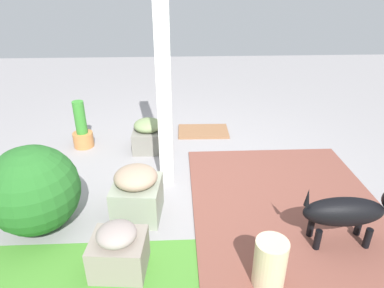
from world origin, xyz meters
name	(u,v)px	position (x,y,z in m)	size (l,w,h in m)	color
ground_plane	(183,176)	(0.00, 0.00, 0.00)	(12.00, 12.00, 0.00)	gray
brick_path	(290,211)	(-0.98, 0.66, 0.01)	(1.80, 2.40, 0.02)	brown
porch_pillar	(163,69)	(0.17, 0.06, 1.20)	(0.14, 0.14, 2.40)	white
stone_planter_nearest	(148,135)	(0.41, -0.68, 0.19)	(0.38, 0.43, 0.40)	gray
stone_planter_mid	(137,193)	(0.42, 0.64, 0.24)	(0.45, 0.47, 0.49)	gray
stone_planter_far	(119,250)	(0.50, 1.28, 0.19)	(0.42, 0.38, 0.40)	gray
round_shrub	(34,190)	(1.26, 0.76, 0.38)	(0.76, 0.76, 0.76)	#256424
terracotta_pot_tall	(82,131)	(1.25, -0.79, 0.22)	(0.25, 0.25, 0.61)	#C07A42
dog	(351,211)	(-1.30, 1.09, 0.32)	(0.81, 0.22, 0.55)	black
ceramic_urn	(270,264)	(-0.57, 1.48, 0.20)	(0.23, 0.23, 0.39)	beige
doormat	(203,131)	(-0.31, -1.14, 0.01)	(0.69, 0.45, 0.03)	#8C5F3F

